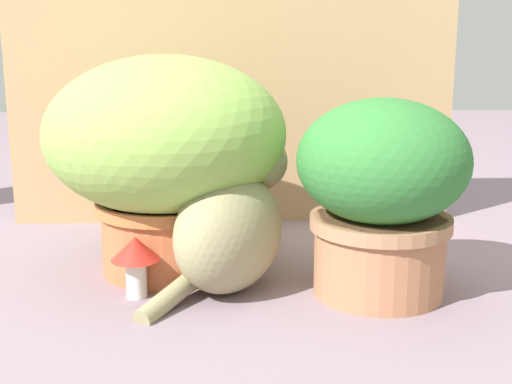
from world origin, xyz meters
TOP-DOWN VIEW (x-y plane):
  - ground_plane at (0.00, 0.00)m, footprint 6.00×6.00m
  - cardboard_backdrop at (0.09, 0.48)m, footprint 1.09×0.03m
  - grass_planter at (-0.05, 0.11)m, footprint 0.47×0.47m
  - leafy_planter at (0.35, -0.04)m, footprint 0.31×0.31m
  - cat at (0.08, 0.00)m, footprint 0.30×0.33m
  - mushroom_ornament_red at (-0.09, -0.04)m, footprint 0.09×0.09m

SIDE VIEW (x-z plane):
  - ground_plane at x=0.00m, z-range 0.00..0.00m
  - mushroom_ornament_red at x=-0.09m, z-range 0.02..0.14m
  - cat at x=0.08m, z-range -0.04..0.28m
  - leafy_planter at x=0.35m, z-range 0.02..0.37m
  - grass_planter at x=-0.05m, z-range 0.03..0.46m
  - cardboard_backdrop at x=0.09m, z-range 0.00..0.74m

